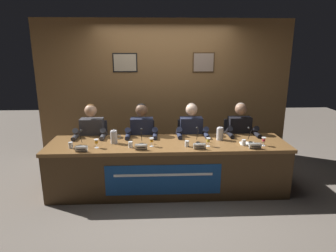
{
  "coord_description": "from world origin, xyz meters",
  "views": [
    {
      "loc": [
        -0.19,
        -4.1,
        2.1
      ],
      "look_at": [
        0.0,
        0.0,
        1.0
      ],
      "focal_mm": 31.39,
      "sensor_mm": 36.0,
      "label": 1
    }
  ],
  "objects_px": {
    "panelist_center_left": "(142,136)",
    "microphone_far_right": "(250,138)",
    "chair_far_left": "(95,149)",
    "chair_center_left": "(143,148)",
    "nameplate_far_left": "(81,149)",
    "water_pitcher_right_side": "(220,134)",
    "juice_glass_center_right": "(208,140)",
    "nameplate_center_right": "(200,146)",
    "juice_glass_center_left": "(152,141)",
    "conference_table": "(168,160)",
    "microphone_center_left": "(142,139)",
    "panelist_far_left": "(92,137)",
    "water_cup_center_right": "(187,144)",
    "water_cup_far_right": "(244,143)",
    "chair_far_right": "(236,147)",
    "document_stack_far_right": "(247,144)",
    "panelist_center_right": "(192,136)",
    "microphone_center_right": "(198,138)",
    "microphone_far_left": "(80,141)",
    "juice_glass_far_left": "(96,142)",
    "nameplate_far_right": "(255,146)",
    "nameplate_center_left": "(141,147)",
    "water_cup_center_left": "(130,145)",
    "water_pitcher_left_side": "(114,137)",
    "panelist_far_right": "(240,135)",
    "juice_glass_far_right": "(264,140)"
  },
  "relations": [
    {
      "from": "water_cup_center_right",
      "to": "nameplate_far_right",
      "type": "distance_m",
      "value": 0.94
    },
    {
      "from": "juice_glass_center_right",
      "to": "juice_glass_center_left",
      "type": "bearing_deg",
      "value": 177.53
    },
    {
      "from": "chair_far_right",
      "to": "nameplate_center_right",
      "type": "bearing_deg",
      "value": -130.27
    },
    {
      "from": "chair_center_left",
      "to": "juice_glass_center_left",
      "type": "xyz_separation_m",
      "value": [
        0.16,
        -0.78,
        0.39
      ]
    },
    {
      "from": "chair_far_left",
      "to": "juice_glass_center_right",
      "type": "xyz_separation_m",
      "value": [
        1.75,
        -0.81,
        0.39
      ]
    },
    {
      "from": "chair_far_left",
      "to": "document_stack_far_right",
      "type": "relative_size",
      "value": 4.08
    },
    {
      "from": "chair_far_left",
      "to": "water_cup_far_right",
      "type": "height_order",
      "value": "chair_far_left"
    },
    {
      "from": "nameplate_far_right",
      "to": "juice_glass_far_right",
      "type": "bearing_deg",
      "value": 36.19
    },
    {
      "from": "juice_glass_center_left",
      "to": "microphone_center_left",
      "type": "relative_size",
      "value": 0.57
    },
    {
      "from": "panelist_center_left",
      "to": "microphone_center_left",
      "type": "height_order",
      "value": "panelist_center_left"
    },
    {
      "from": "microphone_center_right",
      "to": "water_cup_far_right",
      "type": "xyz_separation_m",
      "value": [
        0.64,
        -0.16,
        -0.04
      ]
    },
    {
      "from": "microphone_center_right",
      "to": "microphone_far_left",
      "type": "bearing_deg",
      "value": -177.45
    },
    {
      "from": "microphone_far_left",
      "to": "juice_glass_center_left",
      "type": "distance_m",
      "value": 1.01
    },
    {
      "from": "water_cup_far_right",
      "to": "document_stack_far_right",
      "type": "relative_size",
      "value": 0.38
    },
    {
      "from": "water_cup_far_right",
      "to": "chair_far_right",
      "type": "bearing_deg",
      "value": 80.8
    },
    {
      "from": "chair_center_left",
      "to": "microphone_far_right",
      "type": "height_order",
      "value": "microphone_far_right"
    },
    {
      "from": "chair_far_left",
      "to": "microphone_center_left",
      "type": "xyz_separation_m",
      "value": [
        0.81,
        -0.67,
        0.38
      ]
    },
    {
      "from": "water_cup_center_left",
      "to": "chair_far_right",
      "type": "relative_size",
      "value": 0.09
    },
    {
      "from": "panelist_far_left",
      "to": "juice_glass_center_left",
      "type": "relative_size",
      "value": 9.98
    },
    {
      "from": "juice_glass_far_left",
      "to": "chair_center_left",
      "type": "height_order",
      "value": "chair_center_left"
    },
    {
      "from": "nameplate_center_left",
      "to": "nameplate_far_right",
      "type": "distance_m",
      "value": 1.57
    },
    {
      "from": "panelist_center_right",
      "to": "chair_far_right",
      "type": "xyz_separation_m",
      "value": [
        0.8,
        0.2,
        -0.28
      ]
    },
    {
      "from": "juice_glass_far_left",
      "to": "microphone_far_left",
      "type": "height_order",
      "value": "microphone_far_left"
    },
    {
      "from": "nameplate_center_right",
      "to": "juice_glass_center_left",
      "type": "bearing_deg",
      "value": 167.78
    },
    {
      "from": "chair_center_left",
      "to": "panelist_center_right",
      "type": "xyz_separation_m",
      "value": [
        0.8,
        -0.2,
        0.28
      ]
    },
    {
      "from": "panelist_far_left",
      "to": "microphone_center_left",
      "type": "xyz_separation_m",
      "value": [
        0.81,
        -0.47,
        0.1
      ]
    },
    {
      "from": "nameplate_far_left",
      "to": "water_pitcher_right_side",
      "type": "xyz_separation_m",
      "value": [
        1.97,
        0.43,
        0.05
      ]
    },
    {
      "from": "juice_glass_center_right",
      "to": "panelist_far_right",
      "type": "bearing_deg",
      "value": 43.59
    },
    {
      "from": "water_cup_center_right",
      "to": "microphone_center_left",
      "type": "bearing_deg",
      "value": 167.83
    },
    {
      "from": "chair_center_left",
      "to": "document_stack_far_right",
      "type": "xyz_separation_m",
      "value": [
        1.54,
        -0.74,
        0.31
      ]
    },
    {
      "from": "panelist_far_left",
      "to": "water_cup_center_right",
      "type": "distance_m",
      "value": 1.58
    },
    {
      "from": "water_pitcher_right_side",
      "to": "panelist_center_right",
      "type": "bearing_deg",
      "value": 140.82
    },
    {
      "from": "chair_far_left",
      "to": "document_stack_far_right",
      "type": "bearing_deg",
      "value": -17.48
    },
    {
      "from": "chair_far_left",
      "to": "chair_center_left",
      "type": "distance_m",
      "value": 0.8
    },
    {
      "from": "microphone_far_right",
      "to": "conference_table",
      "type": "bearing_deg",
      "value": -177.29
    },
    {
      "from": "conference_table",
      "to": "microphone_center_right",
      "type": "xyz_separation_m",
      "value": [
        0.43,
        0.09,
        0.3
      ]
    },
    {
      "from": "nameplate_center_right",
      "to": "document_stack_far_right",
      "type": "bearing_deg",
      "value": 14.03
    },
    {
      "from": "juice_glass_far_left",
      "to": "water_cup_center_right",
      "type": "xyz_separation_m",
      "value": [
        1.26,
        -0.0,
        -0.05
      ]
    },
    {
      "from": "chair_center_left",
      "to": "chair_far_right",
      "type": "bearing_deg",
      "value": 0.0
    },
    {
      "from": "juice_glass_center_left",
      "to": "water_cup_center_right",
      "type": "distance_m",
      "value": 0.5
    },
    {
      "from": "chair_center_left",
      "to": "juice_glass_center_left",
      "type": "relative_size",
      "value": 7.34
    },
    {
      "from": "water_cup_far_right",
      "to": "water_pitcher_right_side",
      "type": "distance_m",
      "value": 0.4
    },
    {
      "from": "juice_glass_far_left",
      "to": "panelist_center_left",
      "type": "xyz_separation_m",
      "value": [
        0.6,
        0.6,
        -0.11
      ]
    },
    {
      "from": "microphone_center_right",
      "to": "document_stack_far_right",
      "type": "relative_size",
      "value": 0.97
    },
    {
      "from": "panelist_center_right",
      "to": "water_pitcher_right_side",
      "type": "bearing_deg",
      "value": -39.18
    },
    {
      "from": "chair_far_right",
      "to": "panelist_center_right",
      "type": "bearing_deg",
      "value": -165.95
    },
    {
      "from": "panelist_center_left",
      "to": "microphone_far_right",
      "type": "distance_m",
      "value": 1.67
    },
    {
      "from": "conference_table",
      "to": "nameplate_far_left",
      "type": "relative_size",
      "value": 21.35
    },
    {
      "from": "panelist_center_left",
      "to": "panelist_center_right",
      "type": "relative_size",
      "value": 1.0
    },
    {
      "from": "juice_glass_far_left",
      "to": "water_pitcher_left_side",
      "type": "distance_m",
      "value": 0.29
    }
  ]
}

